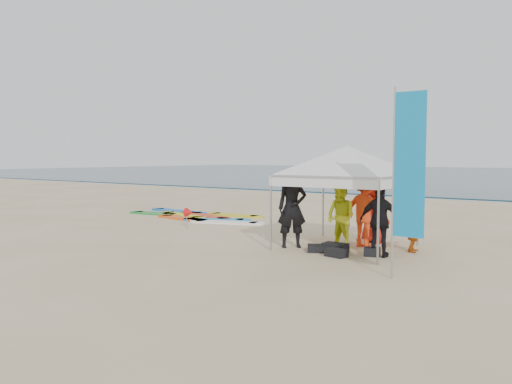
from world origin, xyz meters
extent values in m
plane|color=beige|center=(0.00, 0.00, 0.00)|extent=(120.00, 120.00, 0.00)
cube|color=silver|center=(0.00, 18.20, 0.00)|extent=(160.00, 1.20, 0.01)
imported|color=black|center=(2.95, 1.11, 0.98)|extent=(0.85, 0.82, 1.96)
imported|color=yellow|center=(4.06, 1.55, 0.79)|extent=(0.90, 0.79, 1.58)
imported|color=#FF4216|center=(4.39, 2.21, 0.92)|extent=(1.26, 0.81, 1.84)
imported|color=black|center=(5.18, 1.21, 0.81)|extent=(0.97, 0.46, 1.62)
imported|color=red|center=(4.36, 2.88, 0.83)|extent=(0.90, 0.68, 1.66)
imported|color=#C85711|center=(5.58, 2.27, 0.51)|extent=(0.43, 0.98, 1.02)
cylinder|color=#A5A5A8|center=(2.73, 3.17, 0.89)|extent=(0.05, 0.05, 1.79)
cylinder|color=#A5A5A8|center=(5.41, 3.17, 0.89)|extent=(0.05, 0.05, 1.79)
cylinder|color=#A5A5A8|center=(2.73, 0.49, 0.89)|extent=(0.05, 0.05, 1.79)
cylinder|color=#A5A5A8|center=(5.41, 0.49, 0.89)|extent=(0.05, 0.05, 1.79)
cube|color=white|center=(4.07, 0.49, 1.67)|extent=(2.78, 0.02, 0.24)
cube|color=white|center=(4.07, 3.17, 1.67)|extent=(2.78, 0.02, 0.24)
cube|color=white|center=(2.73, 1.83, 1.67)|extent=(0.02, 2.78, 0.24)
cube|color=white|center=(5.41, 1.83, 1.67)|extent=(0.02, 2.78, 0.24)
pyramid|color=white|center=(4.07, 1.83, 2.50)|extent=(3.79, 3.79, 0.71)
cylinder|color=#A5A5A8|center=(6.10, -0.58, 1.74)|extent=(0.04, 0.04, 3.48)
cube|color=#0C82C5|center=(6.40, -0.58, 2.09)|extent=(0.55, 0.03, 2.59)
cylinder|color=#A5A5A8|center=(-1.48, 2.07, 0.30)|extent=(0.02, 0.02, 0.60)
cone|color=red|center=(-1.36, 2.07, 0.50)|extent=(0.28, 0.28, 0.28)
cube|color=black|center=(4.13, 1.11, 0.11)|extent=(0.57, 0.37, 0.22)
cube|color=black|center=(4.38, 0.67, 0.09)|extent=(0.51, 0.38, 0.18)
cube|color=black|center=(3.76, 0.97, 0.08)|extent=(0.63, 0.59, 0.16)
cube|color=black|center=(5.01, 1.19, 0.10)|extent=(0.42, 0.36, 0.20)
cube|color=#EF5514|center=(-3.16, 3.62, 0.04)|extent=(2.06, 0.82, 0.07)
cube|color=gold|center=(-2.20, 5.47, 0.04)|extent=(1.96, 0.71, 0.07)
cube|color=#2583C7|center=(-1.85, 3.99, 0.04)|extent=(1.89, 1.40, 0.07)
cube|color=#258937|center=(-5.19, 4.09, 0.04)|extent=(1.68, 0.73, 0.07)
cube|color=yellow|center=(-3.82, 4.32, 0.04)|extent=(2.28, 1.08, 0.07)
cube|color=white|center=(-1.15, 3.66, 0.04)|extent=(2.16, 1.21, 0.07)
cube|color=red|center=(-3.03, 4.69, 0.04)|extent=(2.51, 1.18, 0.07)
cube|color=blue|center=(-4.91, 5.23, 0.04)|extent=(2.49, 0.67, 0.07)
camera|label=1|loc=(9.27, -9.36, 2.22)|focal=35.00mm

